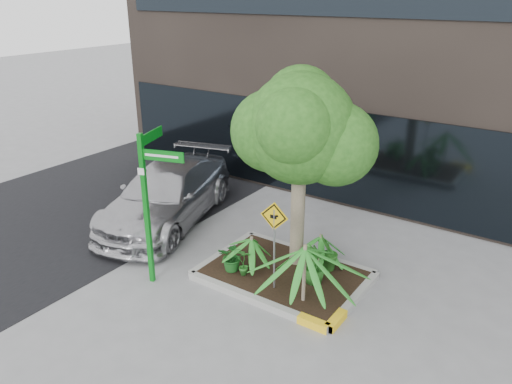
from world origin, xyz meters
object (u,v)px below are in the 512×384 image
Objects in this scene: tree at (301,129)px; street_sign_post at (149,193)px; cattle_sign at (274,231)px; parked_car at (167,194)px.

tree is 1.35× the size of street_sign_post.
parked_car is at bearing 155.23° from cattle_sign.
parked_car is 4.43m from cattle_sign.
street_sign_post is at bearing -164.84° from cattle_sign.
tree reaches higher than street_sign_post.
cattle_sign is (2.31, 0.91, -0.55)m from street_sign_post.
parked_car is 3.19m from street_sign_post.
street_sign_post is at bearing -67.65° from parked_car.
cattle_sign is at bearing 3.77° from street_sign_post.
tree is 2.07m from cattle_sign.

